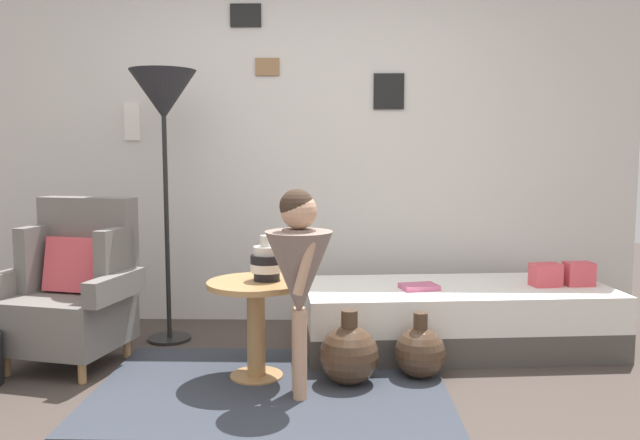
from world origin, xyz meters
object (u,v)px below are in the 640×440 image
Objects in this scene: side_table at (256,310)px; demijohn_far at (420,352)px; floor_lamp at (164,105)px; demijohn_near at (349,354)px; daybed at (456,317)px; armchair at (74,289)px; person_child at (299,267)px; book_on_daybed at (419,287)px; vase_striped at (267,262)px.

side_table is 1.48× the size of demijohn_far.
floor_lamp is 1.97m from demijohn_near.
daybed reaches higher than demijohn_far.
demijohn_far is at bearing 1.95° from side_table.
armchair is 0.91× the size of person_child.
demijohn_far is (-0.05, -0.44, -0.27)m from book_on_daybed.
demijohn_near is (1.18, -0.77, -1.38)m from floor_lamp.
side_table is 0.31× the size of floor_lamp.
demijohn_near is at bearing -33.16° from floor_lamp.
daybed is at bearing 25.66° from side_table.
demijohn_near is (0.51, -0.08, -0.22)m from side_table.
daybed is 1.35m from person_child.
armchair reaches higher than book_on_daybed.
armchair is 2.40× the size of demijohn_near.
floor_lamp is 4.35× the size of demijohn_near.
vase_striped is (0.06, 0.03, 0.26)m from side_table.
demijohn_near is at bearing -12.94° from vase_striped.
book_on_daybed is 0.52m from demijohn_far.
book_on_daybed is (-0.25, -0.10, 0.22)m from daybed.
book_on_daybed is 0.60× the size of demijohn_far.
person_child is 0.60m from demijohn_near.
demijohn_near is at bearing -136.68° from daybed.
person_child is at bearing -138.59° from daybed.
daybed is at bearing 61.17° from demijohn_far.
demijohn_far is (2.00, -0.20, -0.29)m from armchair.
daybed is at bearing 43.32° from demijohn_near.
vase_striped is 0.67m from demijohn_near.
vase_striped is (1.16, -0.21, 0.20)m from armchair.
side_table is (1.10, -0.24, -0.05)m from armchair.
vase_striped is at bearing -42.52° from floor_lamp.
person_child reaches higher than armchair.
person_child is 1.04m from book_on_daybed.
demijohn_near is at bearing -128.65° from book_on_daybed.
demijohn_near reaches higher than daybed.
daybed is 7.98× the size of vase_striped.
person_child is (0.25, -0.26, 0.29)m from side_table.
daybed is at bearing 22.13° from book_on_daybed.
side_table is 1.34× the size of demijohn_near.
daybed is 4.87× the size of demijohn_near.
side_table is at bearing -154.34° from daybed.
floor_lamp is at bearing 137.48° from vase_striped.
floor_lamp reaches higher than person_child.
demijohn_far is at bearing 24.16° from person_child.
vase_striped is 0.23× the size of person_child.
book_on_daybed is 0.54× the size of demijohn_near.
vase_striped reaches higher than daybed.
side_table is at bearing -12.08° from armchair.
armchair is at bearing 169.82° from vase_striped.
daybed is 0.95m from demijohn_near.
floor_lamp is 2.20m from demijohn_far.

